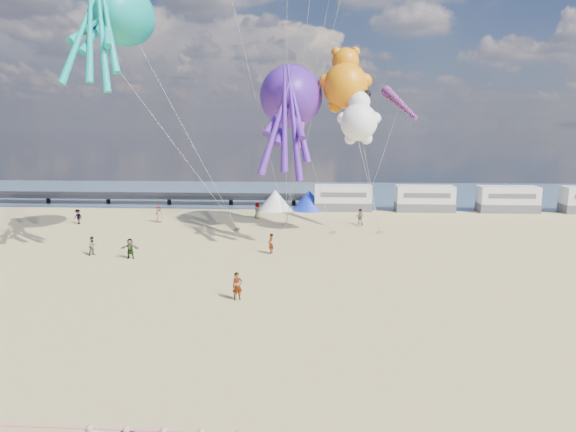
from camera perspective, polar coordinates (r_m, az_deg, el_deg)
The scene contains 28 objects.
ground at distance 22.62m, azimuth -5.00°, elevation -16.07°, with size 120.00×120.00×0.00m, color #DDC47F.
water at distance 75.79m, azimuth 1.03°, elevation 2.55°, with size 120.00×120.00×0.00m, color #3D5975.
pier at distance 71.78m, azimuth -22.32°, elevation 2.16°, with size 60.00×3.00×0.50m, color black.
motorhome_0 at distance 60.74m, azimuth 6.12°, elevation 2.02°, with size 6.60×2.50×3.00m, color silver.
motorhome_1 at distance 61.92m, azimuth 14.93°, elevation 1.89°, with size 6.60×2.50×3.00m, color silver.
motorhome_2 at distance 64.50m, azimuth 23.23°, elevation 1.73°, with size 6.60×2.50×3.00m, color silver.
tent_white at distance 60.92m, azimuth -1.43°, elevation 1.82°, with size 4.00×4.00×2.40m, color white.
tent_blue at distance 60.72m, azimuth 2.34°, elevation 1.78°, with size 4.00×4.00×2.40m, color #1933CC.
standing_person at distance 29.88m, azimuth -5.65°, elevation -7.77°, with size 0.60×0.39×1.64m, color tan.
beachgoer_0 at distance 55.37m, azimuth -3.43°, elevation 0.61°, with size 0.63×0.41×1.73m, color #7F6659.
beachgoer_1 at distance 42.44m, azimuth -20.87°, elevation -3.13°, with size 0.73×0.47×1.48m, color #7F6659.
beachgoer_2 at distance 56.28m, azimuth -22.31°, elevation -0.08°, with size 0.75×0.58×1.53m, color #7F6659.
beachgoer_4 at distance 40.50m, azimuth -17.13°, elevation -3.48°, with size 0.90×0.38×1.54m, color #7F6659.
beachgoer_5 at distance 40.16m, azimuth -1.93°, elevation -3.09°, with size 1.50×0.48×1.62m, color #7F6659.
beachgoer_6 at distance 54.71m, azimuth -14.15°, elevation 0.17°, with size 0.60×0.40×1.66m, color #7F6659.
beachgoer_7 at distance 52.30m, azimuth 7.98°, elevation -0.08°, with size 0.80×0.52×1.63m, color #7F6659.
sandbag_a at distance 49.34m, azimuth -5.62°, elevation -1.48°, with size 0.50×0.35×0.22m, color gray.
sandbag_b at distance 47.92m, azimuth 5.03°, elevation -1.81°, with size 0.50×0.35×0.22m, color gray.
sandbag_c at distance 48.46m, azimuth 10.18°, elevation -1.80°, with size 0.50×0.35×0.22m, color gray.
sandbag_d at distance 51.44m, azimuth 7.90°, elevation -1.05°, with size 0.50×0.35×0.22m, color gray.
sandbag_e at distance 51.29m, azimuth -0.19°, elevation -0.98°, with size 0.50×0.35×0.22m, color gray.
kite_octopus_teal at distance 45.55m, azimuth -17.81°, elevation 20.47°, with size 4.19×9.77×11.17m, color #0CA397, non-canonical shape.
kite_octopus_purple at distance 48.32m, azimuth 0.36°, elevation 13.14°, with size 4.63×10.81×12.36m, color #4D1E99, non-canonical shape.
kite_panda at distance 45.43m, azimuth 7.88°, elevation 10.28°, with size 3.90×3.67×5.51m, color white, non-canonical shape.
kite_teddy_orange at distance 47.01m, azimuth 6.39°, elevation 14.18°, with size 4.82×4.54×6.81m, color orange, non-canonical shape.
windsock_left at distance 44.20m, azimuth -21.11°, elevation 18.50°, with size 1.10×7.82×7.82m, color red, non-canonical shape.
windsock_mid at distance 48.98m, azimuth 12.36°, elevation 12.07°, with size 1.00×6.35×6.35m, color red, non-canonical shape.
windsock_right at distance 44.72m, azimuth 1.33°, elevation 8.99°, with size 0.90×4.85×4.85m, color red, non-canonical shape.
Camera 1 is at (3.09, -20.08, 9.95)m, focal length 32.00 mm.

